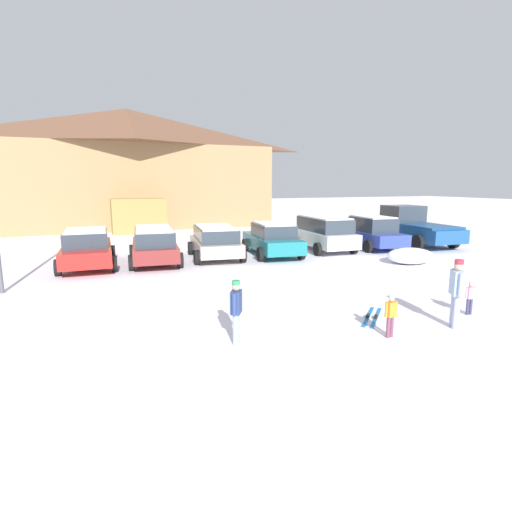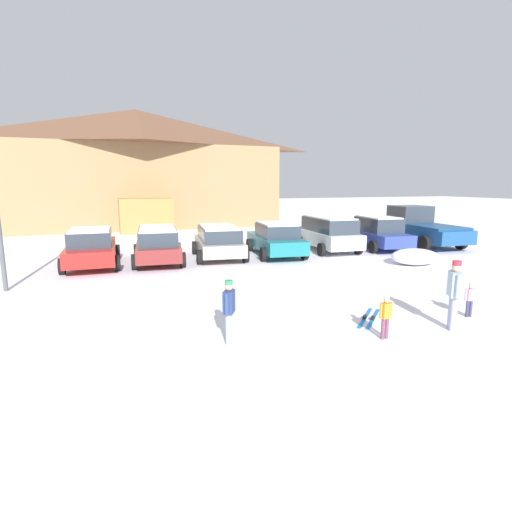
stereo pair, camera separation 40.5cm
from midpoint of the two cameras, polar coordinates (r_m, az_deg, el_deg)
The scene contains 15 objects.
ground at distance 8.08m, azimuth 26.95°, elevation -15.95°, with size 160.00×160.00×0.00m, color white.
ski_lodge at distance 34.02m, azimuth -18.01°, elevation 11.88°, with size 21.84×10.64×9.14m.
parked_red_sedan at distance 17.94m, azimuth -23.59°, elevation 1.08°, with size 2.31×4.71×1.59m.
parked_maroon_van at distance 17.88m, azimuth -14.97°, elevation 1.69°, with size 2.47×4.63×1.55m.
parked_beige_suv at distance 18.46m, azimuth -6.47°, elevation 2.17°, with size 2.62×4.35×1.50m.
parked_teal_hatchback at distance 19.17m, azimuth 1.71°, elevation 2.48°, with size 2.56×4.78×1.59m.
parked_white_suv at distance 20.78m, azimuth 9.08°, elevation 3.35°, with size 2.40×4.45×1.76m.
parked_blue_hatchback at distance 22.21m, azimuth 15.57°, elevation 3.32°, with size 2.48×4.78×1.72m.
pickup_truck at distance 24.41m, azimuth 20.95°, elevation 3.94°, with size 2.90×5.90×2.15m.
skier_child_in_pink_snowsuit at distance 11.86m, azimuth 27.41°, elevation -5.11°, with size 0.33×0.15×0.89m.
skier_child_in_orange_jacket at distance 9.44m, azimuth 17.52°, elevation -7.84°, with size 0.36×0.17×0.99m.
skier_teen_in_navy_coat at distance 8.62m, azimuth -4.21°, elevation -7.48°, with size 0.35×0.46×1.41m.
skier_adult_in_blue_parka at distance 10.53m, azimuth 25.77°, elevation -4.36°, with size 0.41×0.55×1.67m.
pair_of_skis at distance 10.82m, azimuth 15.20°, elevation -8.39°, with size 1.41×1.38×0.08m.
plowed_snow_pile at distance 18.45m, azimuth 20.61°, elevation 0.03°, with size 2.08×1.67×0.67m, color white.
Camera 1 is at (-5.87, -4.54, 3.43)m, focal length 28.00 mm.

